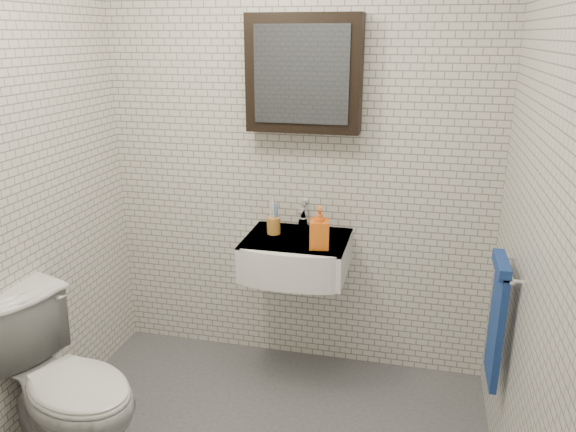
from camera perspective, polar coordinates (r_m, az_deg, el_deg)
The scene contains 8 objects.
room_shell at distance 2.15m, azimuth -4.86°, elevation 6.39°, with size 2.22×2.02×2.51m.
washbasin at distance 3.02m, azimuth 0.72°, elevation -4.15°, with size 0.55×0.50×0.20m.
faucet at distance 3.15m, azimuth 1.52°, elevation -0.12°, with size 0.06×0.20×0.15m.
mirror_cabinet at distance 2.99m, azimuth 1.63°, elevation 14.24°, with size 0.60×0.15×0.60m.
towel_rail at distance 2.65m, azimuth 20.50°, elevation -9.47°, with size 0.09×0.30×0.58m.
toothbrush_cup at distance 3.08m, azimuth -1.46°, elevation -0.88°, with size 0.08×0.08×0.20m.
soap_bottle at distance 2.86m, azimuth 3.20°, elevation -1.17°, with size 0.10×0.10×0.22m, color orange.
toilet at distance 2.79m, azimuth -21.68°, elevation -15.84°, with size 0.45×0.78×0.80m, color silver.
Camera 1 is at (0.66, -2.00, 1.90)m, focal length 35.00 mm.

